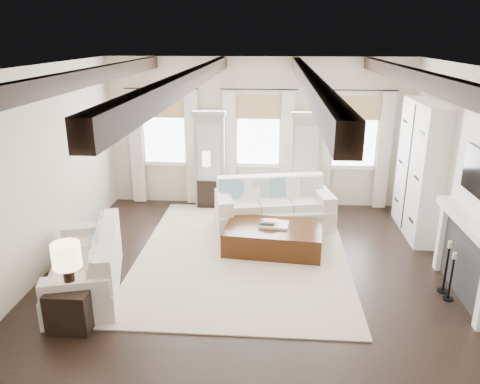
# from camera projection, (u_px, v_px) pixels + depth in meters

# --- Properties ---
(ground) EXTENTS (7.50, 7.50, 0.00)m
(ground) POSITION_uv_depth(u_px,v_px,m) (248.00, 287.00, 7.07)
(ground) COLOR black
(ground) RESTS_ON ground
(room_shell) EXTENTS (6.54, 7.54, 3.22)m
(room_shell) POSITION_uv_depth(u_px,v_px,m) (300.00, 152.00, 7.26)
(room_shell) COLOR beige
(room_shell) RESTS_ON ground
(area_rug) EXTENTS (3.55, 4.69, 0.02)m
(area_rug) POSITION_uv_depth(u_px,v_px,m) (243.00, 254.00, 8.13)
(area_rug) COLOR beige
(area_rug) RESTS_ON ground
(sofa_back) EXTENTS (2.40, 1.45, 0.96)m
(sofa_back) POSITION_uv_depth(u_px,v_px,m) (273.00, 207.00, 9.22)
(sofa_back) COLOR silver
(sofa_back) RESTS_ON ground
(sofa_left) EXTENTS (1.45, 2.25, 0.89)m
(sofa_left) POSITION_uv_depth(u_px,v_px,m) (90.00, 266.00, 6.94)
(sofa_left) COLOR silver
(sofa_left) RESTS_ON ground
(ottoman) EXTENTS (1.77, 1.21, 0.44)m
(ottoman) POSITION_uv_depth(u_px,v_px,m) (273.00, 238.00, 8.23)
(ottoman) COLOR black
(ottoman) RESTS_ON ground
(tray) EXTENTS (0.54, 0.43, 0.04)m
(tray) POSITION_uv_depth(u_px,v_px,m) (274.00, 224.00, 8.21)
(tray) COLOR white
(tray) RESTS_ON ottoman
(book_lower) EXTENTS (0.28, 0.22, 0.04)m
(book_lower) POSITION_uv_depth(u_px,v_px,m) (267.00, 223.00, 8.18)
(book_lower) COLOR #262628
(book_lower) RESTS_ON tray
(book_upper) EXTENTS (0.24, 0.19, 0.03)m
(book_upper) POSITION_uv_depth(u_px,v_px,m) (270.00, 221.00, 8.17)
(book_upper) COLOR beige
(book_upper) RESTS_ON book_lower
(side_table_front) EXTENTS (0.55, 0.55, 0.55)m
(side_table_front) POSITION_uv_depth(u_px,v_px,m) (73.00, 306.00, 6.07)
(side_table_front) COLOR black
(side_table_front) RESTS_ON ground
(lamp_front) EXTENTS (0.36, 0.36, 0.62)m
(lamp_front) POSITION_uv_depth(u_px,v_px,m) (67.00, 258.00, 5.85)
(lamp_front) COLOR black
(lamp_front) RESTS_ON side_table_front
(side_table_back) EXTENTS (0.42, 0.42, 0.63)m
(side_table_back) POSITION_uv_depth(u_px,v_px,m) (208.00, 192.00, 10.34)
(side_table_back) COLOR black
(side_table_back) RESTS_ON ground
(lamp_back) EXTENTS (0.38, 0.38, 0.65)m
(lamp_back) POSITION_uv_depth(u_px,v_px,m) (207.00, 159.00, 10.09)
(lamp_back) COLOR black
(lamp_back) RESTS_ON side_table_back
(candlestick_near) EXTENTS (0.15, 0.15, 0.74)m
(candlestick_near) POSITION_uv_depth(u_px,v_px,m) (451.00, 280.00, 6.65)
(candlestick_near) COLOR black
(candlestick_near) RESTS_ON ground
(candlestick_far) EXTENTS (0.17, 0.17, 0.82)m
(candlestick_far) POSITION_uv_depth(u_px,v_px,m) (446.00, 271.00, 6.84)
(candlestick_far) COLOR black
(candlestick_far) RESTS_ON ground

